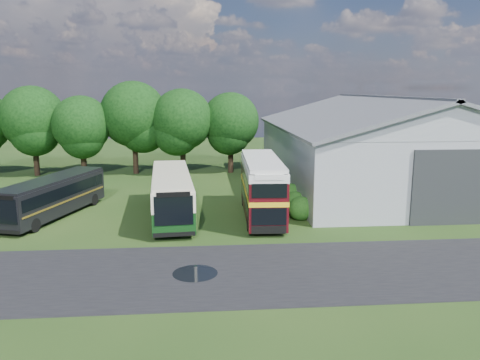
{
  "coord_description": "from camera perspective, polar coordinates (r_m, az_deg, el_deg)",
  "views": [
    {
      "loc": [
        -1.11,
        -24.49,
        8.86
      ],
      "look_at": [
        1.61,
        8.0,
        2.43
      ],
      "focal_mm": 35.0,
      "sensor_mm": 36.0,
      "label": 1
    }
  ],
  "objects": [
    {
      "name": "bus_dark_single",
      "position": [
        35.05,
        -21.82,
        -1.84
      ],
      "size": [
        5.25,
        10.21,
        2.75
      ],
      "rotation": [
        0.0,
        0.0,
        -0.31
      ],
      "color": "black",
      "rests_on": "ground"
    },
    {
      "name": "tree_left_a",
      "position": [
        51.91,
        -23.95,
        6.91
      ],
      "size": [
        6.46,
        6.46,
        9.12
      ],
      "color": "black",
      "rests_on": "ground"
    },
    {
      "name": "bus_maroon_double",
      "position": [
        32.38,
        2.68,
        -0.97
      ],
      "size": [
        2.81,
        9.7,
        4.13
      ],
      "rotation": [
        0.0,
        0.0,
        -0.04
      ],
      "color": "black",
      "rests_on": "ground"
    },
    {
      "name": "bus_green_single",
      "position": [
        32.86,
        -8.33,
        -1.61
      ],
      "size": [
        3.53,
        11.5,
        3.12
      ],
      "rotation": [
        0.0,
        0.0,
        0.08
      ],
      "color": "black",
      "rests_on": "ground"
    },
    {
      "name": "tree_left_b",
      "position": [
        49.58,
        -18.77,
        6.39
      ],
      "size": [
        5.78,
        5.78,
        8.16
      ],
      "color": "black",
      "rests_on": "ground"
    },
    {
      "name": "ground",
      "position": [
        26.07,
        -2.09,
        -8.72
      ],
      "size": [
        120.0,
        120.0,
        0.0
      ],
      "primitive_type": "plane",
      "color": "#193510",
      "rests_on": "ground"
    },
    {
      "name": "tree_right_a",
      "position": [
        48.44,
        -7.07,
        7.32
      ],
      "size": [
        6.26,
        6.26,
        8.83
      ],
      "color": "black",
      "rests_on": "ground"
    },
    {
      "name": "tree_mid",
      "position": [
        49.85,
        -12.84,
        7.8
      ],
      "size": [
        6.8,
        6.8,
        9.6
      ],
      "color": "black",
      "rests_on": "ground"
    },
    {
      "name": "shrub_back",
      "position": [
        36.24,
        6.04,
        -3.06
      ],
      "size": [
        1.8,
        1.8,
        1.8
      ],
      "primitive_type": "sphere",
      "color": "#194714",
      "rests_on": "ground"
    },
    {
      "name": "puddle",
      "position": [
        23.25,
        -5.49,
        -11.3
      ],
      "size": [
        2.2,
        2.2,
        0.01
      ],
      "primitive_type": "cylinder",
      "color": "black",
      "rests_on": "ground"
    },
    {
      "name": "shrub_mid",
      "position": [
        34.34,
        6.66,
        -3.87
      ],
      "size": [
        1.6,
        1.6,
        1.6
      ],
      "primitive_type": "sphere",
      "color": "#194714",
      "rests_on": "ground"
    },
    {
      "name": "asphalt_road",
      "position": [
        23.61,
        5.7,
        -10.94
      ],
      "size": [
        60.0,
        8.0,
        0.02
      ],
      "primitive_type": "cube",
      "color": "black",
      "rests_on": "ground"
    },
    {
      "name": "tree_right_b",
      "position": [
        49.31,
        -1.17,
        7.17
      ],
      "size": [
        5.98,
        5.98,
        8.45
      ],
      "color": "black",
      "rests_on": "ground"
    },
    {
      "name": "storage_shed",
      "position": [
        43.82,
        16.87,
        4.53
      ],
      "size": [
        18.8,
        24.8,
        8.15
      ],
      "color": "gray",
      "rests_on": "ground"
    },
    {
      "name": "shrub_front",
      "position": [
        32.46,
        7.36,
        -4.78
      ],
      "size": [
        1.7,
        1.7,
        1.7
      ],
      "primitive_type": "sphere",
      "color": "#194714",
      "rests_on": "ground"
    }
  ]
}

